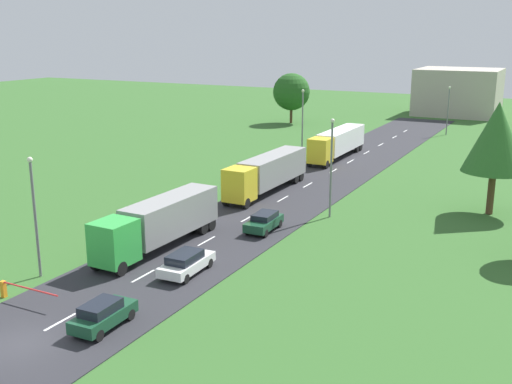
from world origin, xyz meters
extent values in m
plane|color=#336028|center=(0.00, 0.00, 0.00)|extent=(280.00, 280.00, 0.00)
cube|color=#2B2B30|center=(0.00, 24.50, 0.03)|extent=(10.00, 140.00, 0.06)
cube|color=white|center=(0.00, 2.69, 0.07)|extent=(0.16, 2.40, 0.01)
cube|color=white|center=(0.00, 10.22, 0.07)|extent=(0.16, 2.40, 0.01)
cube|color=white|center=(0.00, 18.16, 0.07)|extent=(0.16, 2.40, 0.01)
cube|color=white|center=(0.00, 24.94, 0.07)|extent=(0.16, 2.40, 0.01)
cube|color=white|center=(0.00, 32.13, 0.07)|extent=(0.16, 2.40, 0.01)
cube|color=white|center=(0.00, 38.35, 0.07)|extent=(0.16, 2.40, 0.01)
cube|color=white|center=(0.00, 45.97, 0.07)|extent=(0.16, 2.40, 0.01)
cube|color=white|center=(0.00, 52.03, 0.07)|extent=(0.16, 2.40, 0.01)
cube|color=white|center=(0.00, 58.56, 0.07)|extent=(0.16, 2.40, 0.01)
cube|color=white|center=(0.00, 65.16, 0.07)|extent=(0.16, 2.40, 0.01)
cube|color=white|center=(0.00, 72.54, 0.07)|extent=(0.16, 2.40, 0.01)
cube|color=white|center=(0.00, 79.02, 0.07)|extent=(0.16, 2.40, 0.01)
cube|color=green|center=(-2.38, 10.31, 2.03)|extent=(2.50, 2.84, 2.94)
cube|color=black|center=(-2.41, 8.98, 2.56)|extent=(2.10, 0.15, 1.29)
cube|color=gray|center=(-2.24, 16.72, 2.25)|extent=(2.71, 9.40, 2.77)
cube|color=black|center=(-2.24, 16.72, 0.66)|extent=(1.10, 8.89, 0.24)
cylinder|color=black|center=(-1.35, 9.59, 0.56)|extent=(0.37, 1.01, 1.00)
cylinder|color=black|center=(-3.45, 9.64, 0.56)|extent=(0.37, 1.01, 1.00)
cylinder|color=black|center=(-1.12, 19.50, 0.56)|extent=(0.37, 1.01, 1.00)
cylinder|color=black|center=(-3.22, 19.55, 0.56)|extent=(0.37, 1.01, 1.00)
cylinder|color=black|center=(-1.10, 20.62, 0.56)|extent=(0.37, 1.01, 1.00)
cylinder|color=black|center=(-3.20, 20.67, 0.56)|extent=(0.37, 1.01, 1.00)
cube|color=yellow|center=(-2.58, 28.13, 2.08)|extent=(2.47, 2.59, 3.04)
cube|color=black|center=(-2.59, 26.91, 2.62)|extent=(2.10, 0.12, 1.34)
cube|color=gray|center=(-2.51, 35.17, 2.25)|extent=(2.61, 10.83, 2.78)
cube|color=black|center=(-2.51, 35.17, 0.66)|extent=(1.00, 10.28, 0.24)
cylinder|color=black|center=(-1.54, 27.48, 0.56)|extent=(0.36, 1.00, 1.00)
cylinder|color=black|center=(-3.64, 27.50, 0.56)|extent=(0.36, 1.00, 1.00)
cylinder|color=black|center=(-1.43, 38.40, 0.56)|extent=(0.36, 1.00, 1.00)
cylinder|color=black|center=(-3.53, 38.42, 0.56)|extent=(0.36, 1.00, 1.00)
cylinder|color=black|center=(-1.41, 39.69, 0.56)|extent=(0.36, 1.00, 1.00)
cylinder|color=black|center=(-3.51, 39.72, 0.56)|extent=(0.36, 1.00, 1.00)
cube|color=yellow|center=(-2.26, 47.43, 2.02)|extent=(2.44, 2.55, 2.91)
cube|color=black|center=(-2.26, 46.22, 2.54)|extent=(2.10, 0.10, 1.28)
cube|color=white|center=(-2.27, 54.72, 2.20)|extent=(2.50, 11.33, 2.68)
cube|color=black|center=(-2.27, 54.72, 0.66)|extent=(0.90, 10.77, 0.24)
cylinder|color=black|center=(-1.21, 46.79, 0.56)|extent=(0.35, 1.00, 1.00)
cylinder|color=black|center=(-3.31, 46.79, 0.56)|extent=(0.35, 1.00, 1.00)
cylinder|color=black|center=(-1.22, 58.12, 0.56)|extent=(0.35, 1.00, 1.00)
cylinder|color=black|center=(-3.32, 58.12, 0.56)|extent=(0.35, 1.00, 1.00)
cylinder|color=black|center=(-1.22, 59.48, 0.56)|extent=(0.35, 1.00, 1.00)
cylinder|color=black|center=(-3.32, 59.48, 0.56)|extent=(0.35, 1.00, 1.00)
cube|color=#19472D|center=(2.62, 3.32, 0.72)|extent=(1.84, 4.07, 0.68)
cube|color=black|center=(2.63, 3.12, 1.33)|extent=(1.51, 2.29, 0.55)
cylinder|color=black|center=(1.82, 4.66, 0.38)|extent=(0.24, 0.65, 0.64)
cylinder|color=black|center=(3.33, 4.71, 0.38)|extent=(0.24, 0.65, 0.64)
cylinder|color=black|center=(1.92, 1.93, 0.38)|extent=(0.24, 0.65, 0.64)
cylinder|color=black|center=(3.42, 1.98, 0.38)|extent=(0.24, 0.65, 0.64)
cube|color=white|center=(2.30, 11.99, 0.70)|extent=(2.06, 4.62, 0.63)
cube|color=black|center=(2.31, 11.76, 1.29)|extent=(1.68, 2.61, 0.56)
cylinder|color=black|center=(1.40, 13.51, 0.38)|extent=(0.24, 0.65, 0.64)
cylinder|color=black|center=(3.09, 13.57, 0.38)|extent=(0.24, 0.65, 0.64)
cylinder|color=black|center=(1.51, 10.41, 0.38)|extent=(0.24, 0.65, 0.64)
cylinder|color=black|center=(3.20, 10.47, 0.38)|extent=(0.24, 0.65, 0.64)
cube|color=#19472D|center=(2.79, 22.47, 0.72)|extent=(1.95, 4.23, 0.68)
cube|color=black|center=(2.78, 22.68, 1.29)|extent=(1.59, 2.39, 0.46)
cylinder|color=black|center=(3.64, 21.08, 0.38)|extent=(0.24, 0.65, 0.64)
cylinder|color=black|center=(2.05, 21.02, 0.38)|extent=(0.24, 0.65, 0.64)
cylinder|color=black|center=(3.53, 23.92, 0.38)|extent=(0.24, 0.65, 0.64)
cylinder|color=black|center=(1.94, 23.86, 0.38)|extent=(0.24, 0.65, 0.64)
cube|color=orange|center=(-5.60, 3.71, 0.53)|extent=(0.28, 0.28, 1.05)
cylinder|color=red|center=(-3.35, 3.71, 1.00)|extent=(4.50, 0.10, 0.10)
cylinder|color=slate|center=(-6.12, 7.16, 3.90)|extent=(0.18, 0.18, 7.80)
sphere|color=silver|center=(-6.12, 7.16, 7.92)|extent=(0.36, 0.36, 0.36)
cylinder|color=slate|center=(6.10, 28.74, 4.17)|extent=(0.18, 0.18, 8.35)
sphere|color=silver|center=(6.10, 28.74, 8.47)|extent=(0.36, 0.36, 0.36)
cylinder|color=slate|center=(-6.55, 51.97, 4.18)|extent=(0.18, 0.18, 8.37)
sphere|color=silver|center=(-6.55, 51.97, 8.49)|extent=(0.36, 0.36, 0.36)
cylinder|color=slate|center=(6.49, 78.73, 3.60)|extent=(0.18, 0.18, 7.20)
sphere|color=silver|center=(6.49, 78.73, 7.32)|extent=(0.36, 0.36, 0.36)
cylinder|color=#513823|center=(18.37, 36.23, 1.92)|extent=(0.61, 0.61, 3.83)
cone|color=#2D6628|center=(18.37, 36.23, 6.90)|extent=(5.58, 5.58, 6.14)
cylinder|color=#513823|center=(-20.29, 79.08, 1.53)|extent=(0.48, 0.48, 3.05)
sphere|color=#23561E|center=(-20.29, 79.08, 5.47)|extent=(6.44, 6.44, 6.44)
cube|color=#B2A899|center=(3.59, 104.14, 4.38)|extent=(15.03, 13.45, 8.75)
camera|label=1|loc=(24.28, -20.38, 15.85)|focal=43.52mm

